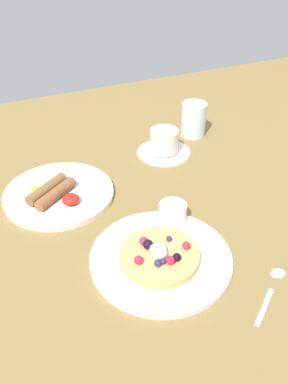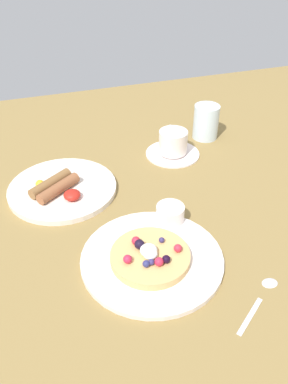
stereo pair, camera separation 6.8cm
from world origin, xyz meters
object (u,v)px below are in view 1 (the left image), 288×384
object	(u,v)px
pancake_plate	(162,258)
water_glass	(193,119)
coffee_cup	(164,140)
breakfast_plate	(59,194)
syrup_ramekin	(173,211)
teaspoon	(274,283)
coffee_saucer	(164,152)

from	to	relation	value
pancake_plate	water_glass	bearing A→B (deg)	53.92
pancake_plate	coffee_cup	distance (m)	0.39
breakfast_plate	syrup_ramekin	bearing A→B (deg)	-43.73
breakfast_plate	teaspoon	bearing A→B (deg)	-55.66
water_glass	syrup_ramekin	bearing A→B (deg)	-125.76
coffee_saucer	teaspoon	size ratio (longest dim) A/B	1.18
syrup_ramekin	water_glass	bearing A→B (deg)	54.24
pancake_plate	water_glass	distance (m)	0.50
pancake_plate	coffee_saucer	distance (m)	0.38
syrup_ramekin	water_glass	size ratio (longest dim) A/B	0.61
pancake_plate	water_glass	size ratio (longest dim) A/B	2.80
breakfast_plate	teaspoon	size ratio (longest dim) A/B	2.06
teaspoon	pancake_plate	bearing A→B (deg)	138.94
syrup_ramekin	water_glass	distance (m)	0.39
syrup_ramekin	coffee_cup	xyz separation A→B (m)	(0.11, 0.26, 0.01)
teaspoon	water_glass	xyz separation A→B (m)	(0.14, 0.53, 0.04)
coffee_saucer	water_glass	bearing A→B (deg)	26.67
breakfast_plate	water_glass	xyz separation A→B (m)	(0.42, 0.13, 0.04)
breakfast_plate	teaspoon	world-z (taller)	breakfast_plate
breakfast_plate	coffee_cup	xyz separation A→B (m)	(0.30, 0.07, 0.03)
coffee_saucer	coffee_cup	bearing A→B (deg)	77.13
water_glass	coffee_saucer	bearing A→B (deg)	-153.33
syrup_ramekin	breakfast_plate	distance (m)	0.26
coffee_saucer	pancake_plate	bearing A→B (deg)	-116.88
coffee_saucer	coffee_cup	world-z (taller)	coffee_cup
pancake_plate	breakfast_plate	size ratio (longest dim) A/B	1.07
syrup_ramekin	teaspoon	bearing A→B (deg)	-69.12
water_glass	pancake_plate	bearing A→B (deg)	-126.08
coffee_saucer	water_glass	xyz separation A→B (m)	(0.12, 0.06, 0.04)
pancake_plate	syrup_ramekin	world-z (taller)	syrup_ramekin
syrup_ramekin	breakfast_plate	xyz separation A→B (m)	(-0.19, 0.18, -0.02)
pancake_plate	breakfast_plate	xyz separation A→B (m)	(-0.12, 0.27, 0.00)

